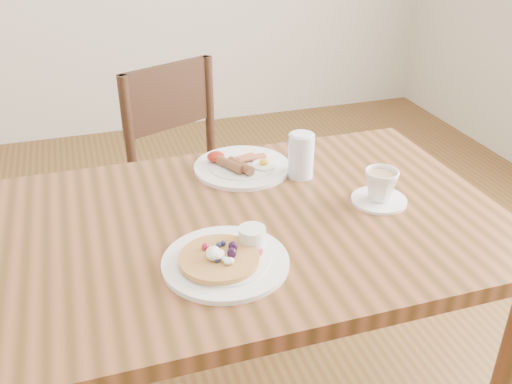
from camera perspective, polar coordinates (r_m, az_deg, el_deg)
dining_table at (r=1.43m, az=0.00°, el=-5.95°), size 1.20×0.80×0.75m
chair_far at (r=2.15m, az=-6.32°, el=1.81°), size 0.55×0.55×0.88m
pancake_plate at (r=1.21m, az=-2.95°, el=-6.62°), size 0.27×0.27×0.06m
breakfast_plate at (r=1.60m, az=-1.53°, el=2.63°), size 0.27×0.27×0.04m
teacup_saucer at (r=1.45m, az=12.32°, el=0.41°), size 0.14×0.14×0.09m
water_glass at (r=1.54m, az=4.53°, el=3.65°), size 0.07×0.07×0.12m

